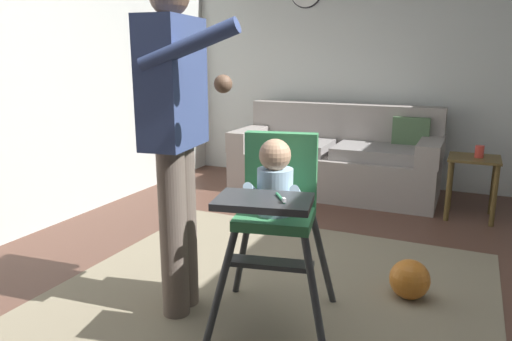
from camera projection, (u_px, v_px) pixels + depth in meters
name	position (u px, v px, depth m)	size (l,w,h in m)	color
ground	(273.00, 309.00, 2.66)	(5.78, 7.27, 0.10)	brown
wall_far	(380.00, 59.00, 4.89)	(4.98, 0.06, 2.62)	silver
wall_left	(21.00, 59.00, 3.47)	(0.06, 6.27, 2.62)	silver
area_rug	(259.00, 309.00, 2.55)	(2.39, 2.66, 0.01)	gray
couch	(336.00, 159.00, 4.77)	(1.99, 0.86, 0.86)	gray
high_chair	(276.00, 197.00, 2.28)	(0.71, 0.81, 0.96)	#35373B
adult_standing	(176.00, 132.00, 2.35)	(0.56, 0.50, 1.69)	#6C5D53
toy_ball	(410.00, 279.00, 2.66)	(0.22, 0.22, 0.22)	orange
side_table	(473.00, 174.00, 3.96)	(0.40, 0.40, 0.52)	brown
sippy_cup	(479.00, 152.00, 3.90)	(0.07, 0.07, 0.10)	#D13D33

